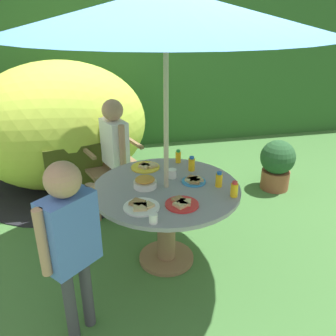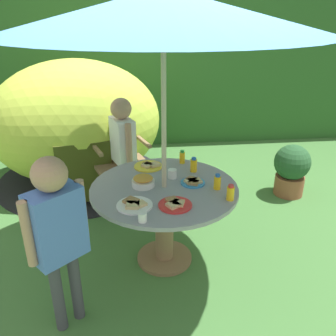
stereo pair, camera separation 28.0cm
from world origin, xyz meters
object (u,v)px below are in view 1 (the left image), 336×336
potted_plant (277,163)px  juice_bottle_near_left (234,190)px  wooden_chair (107,155)px  juice_bottle_center_front (178,157)px  patio_umbrella (166,11)px  child_in_blue_shirt (70,232)px  plate_mid_right (141,206)px  juice_bottle_far_right (219,180)px  child_in_white_shirt (115,143)px  plate_near_right (194,181)px  juice_bottle_far_left (192,164)px  plate_mid_left (182,204)px  cup_far (153,218)px  dome_tent (61,126)px  garden_table (166,206)px  snack_bowl (145,182)px  plate_center_back (146,167)px  cup_near (172,174)px

potted_plant → juice_bottle_near_left: (-1.05, -1.24, 0.42)m
wooden_chair → juice_bottle_center_front: (0.59, -0.64, 0.19)m
patio_umbrella → child_in_blue_shirt: bearing=-139.7°
plate_mid_right → juice_bottle_far_right: bearing=16.9°
child_in_white_shirt → plate_near_right: 1.00m
juice_bottle_far_left → juice_bottle_center_front: (-0.07, 0.18, -0.00)m
plate_mid_left → potted_plant: bearing=41.5°
potted_plant → juice_bottle_center_front: (-1.30, -0.56, 0.42)m
wooden_chair → child_in_blue_shirt: (-0.30, -1.66, 0.22)m
wooden_chair → plate_mid_left: wooden_chair is taller
wooden_chair → cup_far: size_ratio=14.81×
dome_tent → plate_near_right: size_ratio=12.50×
plate_mid_left → juice_bottle_near_left: juice_bottle_near_left is taller
plate_mid_left → juice_bottle_center_front: bearing=78.0°
plate_near_right → juice_bottle_near_left: bearing=-52.2°
garden_table → dome_tent: (-0.86, 1.67, 0.19)m
snack_bowl → child_in_white_shirt: bearing=100.8°
snack_bowl → plate_mid_right: snack_bowl is taller
patio_umbrella → cup_far: bearing=-111.5°
plate_near_right → juice_bottle_near_left: size_ratio=1.59×
dome_tent → potted_plant: 2.49m
garden_table → patio_umbrella: (0.00, 0.00, 1.39)m
patio_umbrella → juice_bottle_far_left: (0.27, 0.25, -1.17)m
juice_bottle_far_right → plate_center_back: bearing=136.7°
potted_plant → plate_mid_right: (-1.73, -1.26, 0.38)m
child_in_blue_shirt → cup_near: size_ratio=16.51×
child_in_white_shirt → cup_far: (0.13, -1.33, -0.03)m
snack_bowl → plate_mid_left: snack_bowl is taller
child_in_white_shirt → snack_bowl: 0.85m
juice_bottle_near_left → juice_bottle_center_front: bearing=109.6°
dome_tent → snack_bowl: dome_tent is taller
juice_bottle_far_right → snack_bowl: bearing=168.9°
child_in_white_shirt → juice_bottle_center_front: 0.67m
garden_table → cup_far: bearing=-111.5°
potted_plant → cup_near: bearing=-149.1°
juice_bottle_center_front → cup_near: juice_bottle_center_front is taller
garden_table → plate_mid_right: plate_mid_right is taller
juice_bottle_far_left → plate_center_back: bearing=160.3°
plate_mid_right → juice_bottle_near_left: 0.68m
juice_bottle_near_left → patio_umbrella: bearing=150.4°
plate_mid_right → juice_bottle_near_left: bearing=1.4°
wooden_chair → juice_bottle_far_right: 1.41m
plate_mid_right → juice_bottle_far_right: juice_bottle_far_right is taller
plate_center_back → juice_bottle_near_left: size_ratio=2.05×
plate_mid_left → snack_bowl: bearing=122.3°
snack_bowl → juice_bottle_center_front: (0.36, 0.40, 0.01)m
child_in_blue_shirt → juice_bottle_center_front: (0.89, 1.01, -0.03)m
dome_tent → snack_bowl: (0.70, -1.64, 0.02)m
plate_mid_right → cup_near: 0.52m
potted_plant → cup_near: cup_near is taller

